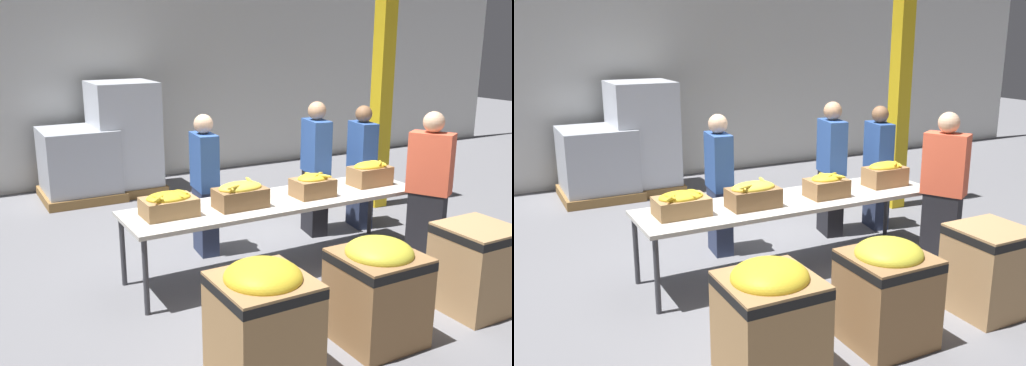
# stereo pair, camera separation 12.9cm
# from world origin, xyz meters

# --- Properties ---
(ground_plane) EXTENTS (30.00, 30.00, 0.00)m
(ground_plane) POSITION_xyz_m (0.00, 0.00, 0.00)
(ground_plane) COLOR slate
(wall_back) EXTENTS (16.00, 0.08, 4.00)m
(wall_back) POSITION_xyz_m (0.00, 4.38, 2.00)
(wall_back) COLOR silver
(wall_back) RESTS_ON ground_plane
(sorting_table) EXTENTS (3.17, 0.81, 0.74)m
(sorting_table) POSITION_xyz_m (0.00, 0.00, 0.70)
(sorting_table) COLOR beige
(sorting_table) RESTS_ON ground_plane
(banana_box_0) EXTENTS (0.49, 0.35, 0.24)m
(banana_box_0) POSITION_xyz_m (-1.16, 0.02, 0.86)
(banana_box_0) COLOR #A37A4C
(banana_box_0) RESTS_ON sorting_table
(banana_box_1) EXTENTS (0.50, 0.31, 0.27)m
(banana_box_1) POSITION_xyz_m (-0.45, -0.06, 0.87)
(banana_box_1) COLOR olive
(banana_box_1) RESTS_ON sorting_table
(banana_box_2) EXTENTS (0.41, 0.33, 0.25)m
(banana_box_2) POSITION_xyz_m (0.38, -0.08, 0.86)
(banana_box_2) COLOR olive
(banana_box_2) RESTS_ON sorting_table
(banana_box_3) EXTENTS (0.45, 0.28, 0.28)m
(banana_box_3) POSITION_xyz_m (1.19, -0.01, 0.88)
(banana_box_3) COLOR olive
(banana_box_3) RESTS_ON sorting_table
(volunteer_0) EXTENTS (0.29, 0.46, 1.61)m
(volunteer_0) POSITION_xyz_m (0.95, 0.70, 0.80)
(volunteer_0) COLOR black
(volunteer_0) RESTS_ON ground_plane
(volunteer_1) EXTENTS (0.25, 0.43, 1.55)m
(volunteer_1) POSITION_xyz_m (-0.48, 0.74, 0.77)
(volunteer_1) COLOR #2D3856
(volunteer_1) RESTS_ON ground_plane
(volunteer_2) EXTENTS (0.27, 0.44, 1.53)m
(volunteer_2) POSITION_xyz_m (1.59, 0.63, 0.76)
(volunteer_2) COLOR #2D3856
(volunteer_2) RESTS_ON ground_plane
(volunteer_3) EXTENTS (0.40, 0.48, 1.62)m
(volunteer_3) POSITION_xyz_m (1.45, -0.63, 0.80)
(volunteer_3) COLOR black
(volunteer_3) RESTS_ON ground_plane
(donation_bin_0) EXTENTS (0.65, 0.65, 0.88)m
(donation_bin_0) POSITION_xyz_m (-1.10, -1.63, 0.46)
(donation_bin_0) COLOR #A37A4C
(donation_bin_0) RESTS_ON ground_plane
(donation_bin_1) EXTENTS (0.63, 0.63, 0.86)m
(donation_bin_1) POSITION_xyz_m (-0.07, -1.63, 0.45)
(donation_bin_1) COLOR olive
(donation_bin_1) RESTS_ON ground_plane
(donation_bin_2) EXTENTS (0.60, 0.60, 0.77)m
(donation_bin_2) POSITION_xyz_m (1.05, -1.63, 0.41)
(donation_bin_2) COLOR tan
(donation_bin_2) RESTS_ON ground_plane
(support_pillar) EXTENTS (0.21, 0.21, 4.00)m
(support_pillar) POSITION_xyz_m (2.37, 1.21, 2.00)
(support_pillar) COLOR gold
(support_pillar) RESTS_ON ground_plane
(pallet_stack_0) EXTENTS (1.00, 1.00, 1.68)m
(pallet_stack_0) POSITION_xyz_m (-0.51, 3.65, 0.83)
(pallet_stack_0) COLOR olive
(pallet_stack_0) RESTS_ON ground_plane
(pallet_stack_1) EXTENTS (1.11, 1.11, 1.04)m
(pallet_stack_1) POSITION_xyz_m (-1.22, 3.61, 0.51)
(pallet_stack_1) COLOR olive
(pallet_stack_1) RESTS_ON ground_plane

